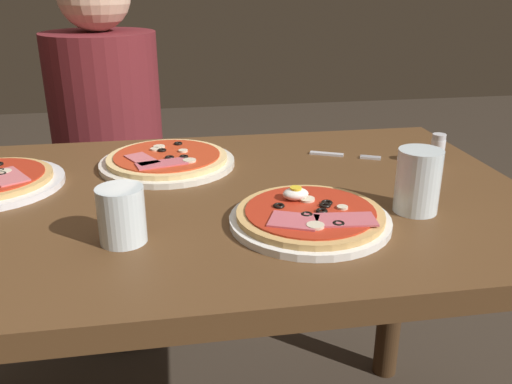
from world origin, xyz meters
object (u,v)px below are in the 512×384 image
Objects in this scene: water_glass_far at (122,218)px; water_glass_near at (417,185)px; pizza_across_right at (167,160)px; fork at (339,155)px; dining_table at (191,252)px; pizza_foreground at (310,217)px; diner_person at (112,173)px; salt_shaker at (438,150)px.

water_glass_near is at bearing 4.12° from water_glass_far.
pizza_across_right is 1.91× the size of fork.
pizza_foreground is (0.19, -0.16, 0.13)m from dining_table.
pizza_foreground is 0.22× the size of diner_person.
water_glass_near reaches higher than pizza_foreground.
dining_table is 0.41m from fork.
pizza_across_right is 0.57m from salt_shaker.
diner_person is (-0.10, 0.86, -0.23)m from water_glass_far.
water_glass_far is (-0.11, -0.17, 0.16)m from dining_table.
fork is 0.21m from salt_shaker.
dining_table is 11.67× the size of water_glass_near.
dining_table is at bearing 140.54° from pizza_foreground.
water_glass_near is (0.42, -0.31, 0.04)m from pizza_across_right.
water_glass_far is 0.07× the size of diner_person.
dining_table is at bearing 58.19° from water_glass_far.
pizza_foreground is 0.20m from water_glass_near.
fork reaches higher than dining_table.
water_glass_far reaches higher than salt_shaker.
pizza_foreground is at bearing -114.99° from fork.
salt_shaker is (0.57, -0.09, 0.02)m from pizza_across_right.
diner_person reaches higher than fork.
water_glass_far is at bearing -177.31° from pizza_foreground.
pizza_across_right is at bearing 124.07° from pizza_foreground.
fork is (0.38, 0.00, -0.01)m from pizza_across_right.
pizza_across_right is 2.60× the size of water_glass_near.
water_glass_near is at bearing 6.32° from pizza_foreground.
fork is at bearing 154.31° from salt_shaker.
pizza_foreground is 0.42m from salt_shaker.
fork is at bearing 65.01° from pizza_foreground.
diner_person reaches higher than water_glass_far.
water_glass_near is 0.27m from salt_shaker.
water_glass_near is at bearing 125.56° from diner_person.
pizza_across_right is at bearing 108.57° from diner_person.
salt_shaker is at bearing 56.00° from water_glass_near.
pizza_foreground is 0.40m from pizza_across_right.
diner_person is (-0.74, 0.60, -0.22)m from salt_shaker.
water_glass_near is 0.09× the size of diner_person.
water_glass_far reaches higher than pizza_foreground.
salt_shaker is (0.53, 0.09, 0.15)m from dining_table.
pizza_across_right is (-0.03, 0.18, 0.13)m from dining_table.
fork is 0.77m from diner_person.
pizza_across_right is 0.38m from fork.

